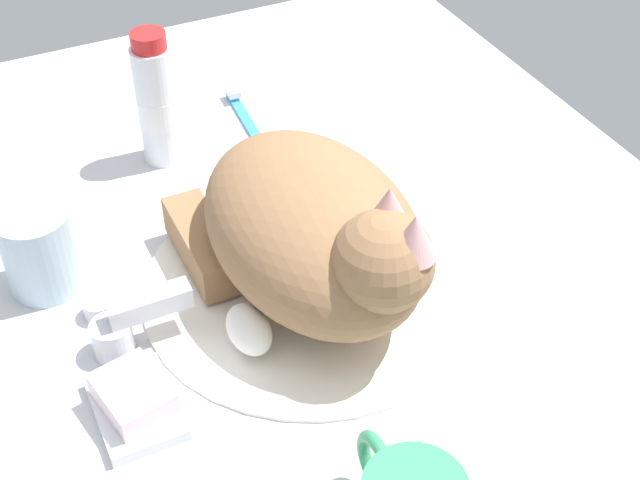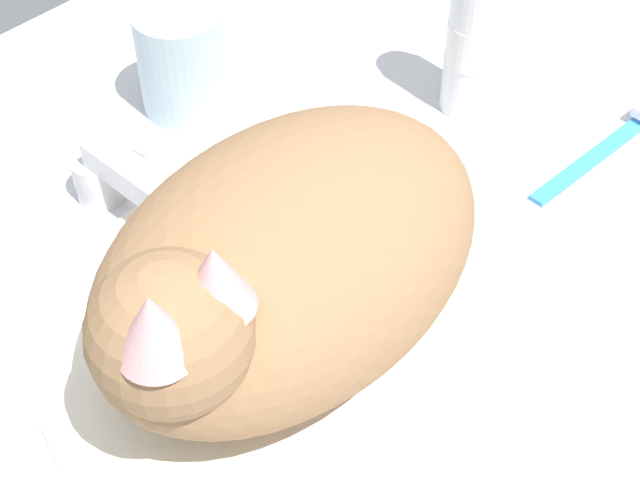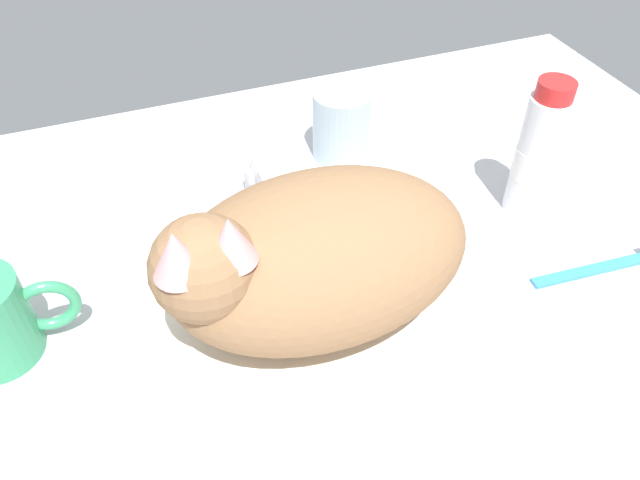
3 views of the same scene
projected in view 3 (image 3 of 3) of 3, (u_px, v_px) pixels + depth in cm
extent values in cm
cube|color=silver|center=(320.00, 321.00, 58.08)|extent=(110.00, 82.50, 3.00)
cylinder|color=white|center=(320.00, 308.00, 56.79)|extent=(31.80, 31.80, 0.77)
cylinder|color=silver|center=(261.00, 179.00, 68.82)|extent=(3.60, 3.60, 3.30)
cube|color=silver|center=(269.00, 179.00, 64.53)|extent=(2.00, 7.25, 2.00)
cylinder|color=silver|center=(218.00, 194.00, 68.07)|extent=(2.80, 2.80, 1.80)
cylinder|color=silver|center=(302.00, 175.00, 70.59)|extent=(2.80, 2.80, 1.80)
ellipsoid|color=#936B47|center=(320.00, 255.00, 52.17)|extent=(26.80, 18.24, 12.72)
sphere|color=#936B47|center=(205.00, 269.00, 46.17)|extent=(8.71, 8.71, 8.49)
ellipsoid|color=white|center=(229.00, 280.00, 47.94)|extent=(5.64, 4.81, 4.67)
cone|color=#DB9E9E|center=(230.00, 239.00, 43.22)|extent=(3.92, 3.92, 3.82)
cone|color=#DB9E9E|center=(176.00, 254.00, 42.17)|extent=(3.92, 3.92, 3.82)
cube|color=#936B47|center=(357.00, 217.00, 62.51)|extent=(11.96, 3.96, 3.93)
ellipsoid|color=white|center=(244.00, 246.00, 59.68)|extent=(5.69, 3.74, 3.54)
torus|color=#389966|center=(47.00, 306.00, 52.17)|extent=(5.50, 1.00, 5.50)
cylinder|color=silver|center=(341.00, 125.00, 72.20)|extent=(6.71, 6.71, 8.37)
cube|color=white|center=(198.00, 200.00, 67.84)|extent=(9.00, 6.40, 1.20)
cube|color=silver|center=(195.00, 187.00, 66.65)|extent=(7.12, 6.10, 2.27)
cylinder|color=white|center=(536.00, 157.00, 63.22)|extent=(4.30, 4.30, 13.47)
cylinder|color=white|center=(535.00, 162.00, 63.68)|extent=(4.38, 4.38, 3.37)
cylinder|color=red|center=(556.00, 90.00, 58.00)|extent=(3.65, 3.65, 1.80)
cube|color=#388CD8|center=(599.00, 267.00, 60.58)|extent=(14.61, 2.22, 0.80)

